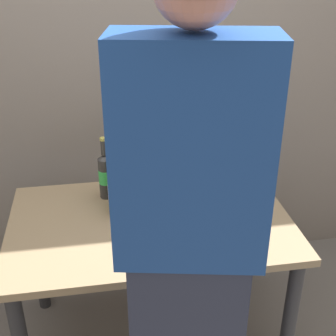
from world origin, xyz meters
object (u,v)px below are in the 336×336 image
object	(u,v)px
beer_bottle_amber	(136,187)
person_figure	(189,251)
beer_bottle_dark	(105,175)
beer_bottle_brown	(115,183)
beer_bottle_green	(115,189)
laptop	(215,188)

from	to	relation	value
beer_bottle_amber	person_figure	world-z (taller)	person_figure
beer_bottle_dark	person_figure	distance (m)	0.86
beer_bottle_brown	beer_bottle_dark	xyz separation A→B (m)	(-0.04, 0.08, 0.00)
beer_bottle_dark	beer_bottle_green	distance (m)	0.17
laptop	beer_bottle_dark	world-z (taller)	beer_bottle_dark
beer_bottle_dark	person_figure	xyz separation A→B (m)	(0.23, -0.81, 0.14)
laptop	beer_bottle_dark	xyz separation A→B (m)	(-0.51, 0.09, 0.07)
laptop	beer_bottle_green	xyz separation A→B (m)	(-0.47, -0.08, 0.08)
laptop	beer_bottle_amber	distance (m)	0.38
beer_bottle_amber	beer_bottle_green	bearing A→B (deg)	-155.84
beer_bottle_green	laptop	bearing A→B (deg)	9.12
beer_bottle_green	beer_bottle_amber	size ratio (longest dim) A/B	1.20
beer_bottle_dark	beer_bottle_green	size ratio (longest dim) A/B	0.91
beer_bottle_green	person_figure	bearing A→B (deg)	-73.51
beer_bottle_brown	laptop	bearing A→B (deg)	-0.85
beer_bottle_brown	beer_bottle_green	world-z (taller)	beer_bottle_green
beer_bottle_dark	beer_bottle_amber	xyz separation A→B (m)	(0.13, -0.12, -0.01)
beer_bottle_amber	person_figure	xyz separation A→B (m)	(0.09, -0.69, 0.15)
beer_bottle_brown	beer_bottle_dark	world-z (taller)	beer_bottle_dark
beer_bottle_amber	beer_bottle_dark	bearing A→B (deg)	137.47
laptop	beer_bottle_brown	distance (m)	0.47
beer_bottle_brown	beer_bottle_amber	size ratio (longest dim) A/B	1.08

